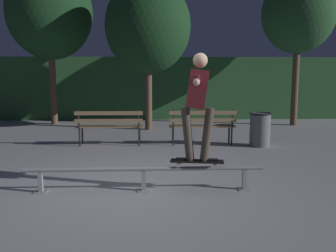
% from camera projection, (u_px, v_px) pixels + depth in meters
% --- Properties ---
extents(ground_plane, '(90.00, 90.00, 0.00)m').
position_uv_depth(ground_plane, '(144.00, 190.00, 5.37)').
color(ground_plane, '#99999E').
extents(hedge_backdrop, '(24.00, 1.20, 2.34)m').
position_uv_depth(hedge_backdrop, '(149.00, 88.00, 14.09)').
color(hedge_backdrop, '#2D5B33').
rests_on(hedge_backdrop, ground).
extents(grind_rail, '(3.53, 0.18, 0.36)m').
position_uv_depth(grind_rail, '(144.00, 173.00, 5.31)').
color(grind_rail, gray).
rests_on(grind_rail, ground).
extents(skateboard, '(0.80, 0.32, 0.09)m').
position_uv_depth(skateboard, '(197.00, 162.00, 5.31)').
color(skateboard, black).
rests_on(skateboard, grind_rail).
extents(skateboarder, '(0.63, 1.39, 1.56)m').
position_uv_depth(skateboarder, '(198.00, 98.00, 5.18)').
color(skateboarder, black).
rests_on(skateboarder, skateboard).
extents(park_bench_leftmost, '(1.60, 0.43, 0.88)m').
position_uv_depth(park_bench_leftmost, '(109.00, 124.00, 8.65)').
color(park_bench_leftmost, '#282623').
rests_on(park_bench_leftmost, ground).
extents(park_bench_left_center, '(1.60, 0.43, 0.88)m').
position_uv_depth(park_bench_left_center, '(202.00, 123.00, 8.74)').
color(park_bench_left_center, '#282623').
rests_on(park_bench_left_center, ground).
extents(tree_far_right, '(2.36, 2.36, 4.97)m').
position_uv_depth(tree_far_right, '(299.00, 14.00, 11.74)').
color(tree_far_right, brown).
rests_on(tree_far_right, ground).
extents(tree_behind_benches, '(2.57, 2.57, 4.55)m').
position_uv_depth(tree_behind_benches, '(148.00, 27.00, 10.86)').
color(tree_behind_benches, brown).
rests_on(tree_behind_benches, ground).
extents(tree_far_left, '(2.81, 2.81, 5.27)m').
position_uv_depth(tree_far_left, '(50.00, 13.00, 11.97)').
color(tree_far_left, brown).
rests_on(tree_far_left, ground).
extents(trash_can, '(0.52, 0.52, 0.80)m').
position_uv_depth(trash_can, '(260.00, 129.00, 8.62)').
color(trash_can, slate).
rests_on(trash_can, ground).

